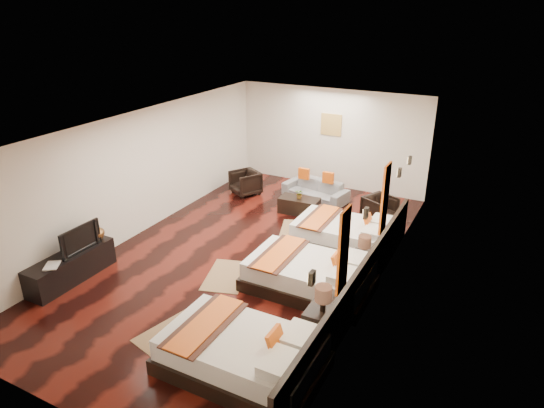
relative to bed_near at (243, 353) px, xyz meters
The scene contains 30 objects.
floor 3.47m from the bed_near, 119.48° to the left, with size 5.50×9.50×0.01m, color black.
ceiling 4.26m from the bed_near, 119.48° to the left, with size 5.50×9.50×0.01m, color white.
back_wall 8.01m from the bed_near, 102.36° to the left, with size 5.50×0.01×2.80m, color silver.
left_wall 5.48m from the bed_near, 145.96° to the left, with size 0.01×9.50×2.80m, color silver.
right_wall 3.37m from the bed_near, 70.73° to the left, with size 0.01×9.50×2.80m, color silver.
headboard_panel 2.43m from the bed_near, 65.38° to the left, with size 0.08×6.60×0.90m, color black.
bed_near is the anchor object (origin of this frame).
bed_mid 2.43m from the bed_near, 90.01° to the left, with size 2.31×1.45×0.88m.
bed_far 4.37m from the bed_near, 90.02° to the left, with size 2.18×1.37×0.83m.
nightstand_a 1.37m from the bed_near, 57.11° to the left, with size 0.50×0.50×0.99m.
nightstand_b 3.33m from the bed_near, 77.04° to the left, with size 0.46×0.46×0.91m.
jute_mat_near 1.47m from the bed_near, behind, with size 0.75×1.20×0.01m, color olive.
jute_mat_mid 2.66m from the bed_near, 127.89° to the left, with size 0.75×1.20×0.01m, color olive.
jute_mat_far 4.70m from the bed_near, 105.26° to the left, with size 0.75×1.20×0.01m, color olive.
tv_console 4.25m from the bed_near, behind, with size 0.50×1.80×0.55m, color black.
tv 4.26m from the bed_near, 168.74° to the left, with size 0.91×0.12×0.53m, color black.
book 4.21m from the bed_near, behind, with size 0.25×0.33×0.03m, color black.
figurine 4.42m from the bed_near, 162.76° to the left, with size 0.36×0.36×0.37m, color brown.
sofa 6.78m from the bed_near, 103.94° to the left, with size 1.78×0.70×0.52m, color slate.
armchair_left 6.97m from the bed_near, 120.17° to the left, with size 0.70×0.72×0.66m, color black.
armchair_right 6.01m from the bed_near, 87.13° to the left, with size 0.67×0.69×0.63m, color black.
coffee_table 5.77m from the bed_near, 106.45° to the left, with size 1.00×0.50×0.40m, color black.
table_plant 5.75m from the bed_near, 106.38° to the left, with size 0.22×0.19×0.25m, color #255B1E.
orange_panel_a 2.06m from the bed_near, 47.01° to the left, with size 0.04×0.40×1.30m, color #D86014.
orange_panel_b 3.73m from the bed_near, 72.68° to the left, with size 0.04×0.40×1.30m, color #D86014.
sconce_near 1.84m from the bed_near, ahead, with size 0.07×0.12×0.18m.
sconce_mid 2.87m from the bed_near, 65.50° to the left, with size 0.07×0.12×0.18m.
sconce_far 4.78m from the bed_near, 77.15° to the left, with size 0.07×0.12×0.18m.
sconce_lounge 5.62m from the bed_near, 79.27° to the left, with size 0.07×0.12×0.18m.
gold_artwork 8.06m from the bed_near, 102.39° to the left, with size 0.60×0.04×0.60m, color #AD873F.
Camera 1 is at (4.60, -7.70, 4.97)m, focal length 31.69 mm.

